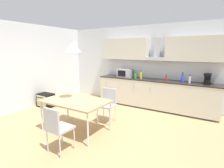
{
  "coord_description": "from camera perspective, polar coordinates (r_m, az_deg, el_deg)",
  "views": [
    {
      "loc": [
        2.42,
        -2.99,
        1.86
      ],
      "look_at": [
        0.13,
        0.73,
        1.0
      ],
      "focal_mm": 28.0,
      "sensor_mm": 36.0,
      "label": 1
    }
  ],
  "objects": [
    {
      "name": "bottle_yellow",
      "position": [
        5.74,
        9.42,
        2.85
      ],
      "size": [
        0.07,
        0.07,
        0.27
      ],
      "color": "yellow",
      "rests_on": "kitchen_counter"
    },
    {
      "name": "wall_back",
      "position": [
        6.19,
        8.49,
        6.08
      ],
      "size": [
        6.52,
        0.1,
        2.66
      ],
      "primitive_type": "cube",
      "color": "silver",
      "rests_on": "ground_plane"
    },
    {
      "name": "dining_table",
      "position": [
        4.07,
        -11.87,
        -5.77
      ],
      "size": [
        1.49,
        0.94,
        0.74
      ],
      "color": "tan",
      "rests_on": "ground_plane"
    },
    {
      "name": "bottle_white",
      "position": [
        5.38,
        24.01,
        1.32
      ],
      "size": [
        0.06,
        0.06,
        0.23
      ],
      "color": "white",
      "rests_on": "kitchen_counter"
    },
    {
      "name": "pendant_lamp",
      "position": [
        3.9,
        -12.59,
        11.76
      ],
      "size": [
        0.32,
        0.32,
        0.22
      ],
      "primitive_type": "cone",
      "color": "silver"
    },
    {
      "name": "chair_near_right",
      "position": [
        3.35,
        -17.7,
        -12.78
      ],
      "size": [
        0.41,
        0.41,
        0.87
      ],
      "color": "#B2B2B7",
      "rests_on": "ground_plane"
    },
    {
      "name": "ground_plane",
      "position": [
        4.28,
        -6.85,
        -14.88
      ],
      "size": [
        8.15,
        7.89,
        0.02
      ],
      "primitive_type": "cube",
      "color": "tan"
    },
    {
      "name": "bottle_green",
      "position": [
        5.84,
        7.62,
        2.8
      ],
      "size": [
        0.08,
        0.08,
        0.21
      ],
      "color": "green",
      "rests_on": "kitchen_counter"
    },
    {
      "name": "guitar_amp",
      "position": [
        6.21,
        -20.76,
        -4.95
      ],
      "size": [
        0.52,
        0.37,
        0.44
      ],
      "color": "black",
      "rests_on": "ground_plane"
    },
    {
      "name": "wall_left",
      "position": [
        6.01,
        -28.42,
        4.72
      ],
      "size": [
        0.1,
        6.31,
        2.66
      ],
      "primitive_type": "cube",
      "color": "silver",
      "rests_on": "ground_plane"
    },
    {
      "name": "microwave",
      "position": [
        6.04,
        4.26,
        3.61
      ],
      "size": [
        0.48,
        0.35,
        0.28
      ],
      "color": "#ADADB2",
      "rests_on": "kitchen_counter"
    },
    {
      "name": "upper_wall_cabinets",
      "position": [
        5.71,
        14.46,
        10.94
      ],
      "size": [
        3.75,
        0.4,
        0.7
      ],
      "color": "beige"
    },
    {
      "name": "coffee_maker",
      "position": [
        5.41,
        28.67,
        1.51
      ],
      "size": [
        0.18,
        0.19,
        0.3
      ],
      "color": "black",
      "rests_on": "kitchen_counter"
    },
    {
      "name": "chair_far_right",
      "position": [
        4.56,
        -1.39,
        -5.81
      ],
      "size": [
        0.44,
        0.44,
        0.87
      ],
      "color": "#B2B2B7",
      "rests_on": "ground_plane"
    },
    {
      "name": "backsplash_tile",
      "position": [
        5.9,
        14.61,
        4.48
      ],
      "size": [
        3.75,
        0.02,
        0.56
      ],
      "primitive_type": "cube",
      "color": "silver",
      "rests_on": "kitchen_counter"
    },
    {
      "name": "kitchen_counter",
      "position": [
        5.76,
        13.41,
        -3.15
      ],
      "size": [
        3.77,
        0.62,
        0.94
      ],
      "color": "#333333",
      "rests_on": "ground_plane"
    },
    {
      "name": "bottle_blue",
      "position": [
        5.45,
        22.04,
        1.84
      ],
      "size": [
        0.08,
        0.08,
        0.29
      ],
      "color": "blue",
      "rests_on": "kitchen_counter"
    },
    {
      "name": "bottle_red",
      "position": [
        5.52,
        17.3,
        1.84
      ],
      "size": [
        0.06,
        0.06,
        0.19
      ],
      "color": "red",
      "rests_on": "kitchen_counter"
    }
  ]
}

